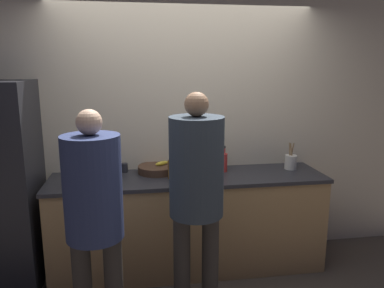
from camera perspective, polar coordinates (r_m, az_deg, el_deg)
The scene contains 13 objects.
ground_plane at distance 3.57m, azimuth 0.40°, elevation -20.94°, with size 14.00×14.00×0.00m, color #4C4238.
wall_back at distance 3.75m, azimuth -1.30°, elevation 2.12°, with size 5.20×0.06×2.60m.
counter at distance 3.68m, azimuth -0.55°, elevation -11.72°, with size 2.56×0.68×0.92m.
person_left at distance 2.60m, azimuth -14.72°, elevation -9.27°, with size 0.38×0.38×1.67m.
person_center at distance 2.77m, azimuth 0.67°, elevation -6.09°, with size 0.40×0.40×1.76m.
fruit_bowl at distance 3.62m, azimuth -5.31°, elevation -3.79°, with size 0.37×0.37×0.11m.
utensil_crock at distance 3.85m, azimuth 14.80°, elevation -2.63°, with size 0.12×0.12×0.27m.
bottle_red at distance 3.64m, azimuth 4.82°, elevation -2.68°, with size 0.07×0.07×0.25m.
bottle_dark at distance 3.49m, azimuth 0.29°, elevation -3.49°, with size 0.06×0.06×0.22m.
bottle_amber at distance 3.40m, azimuth -3.26°, elevation -3.72°, with size 0.05×0.05×0.25m.
cup_red at distance 3.36m, azimuth -17.84°, elevation -5.36°, with size 0.07×0.07×0.10m.
cup_black at distance 3.68m, azimuth -10.29°, elevation -3.58°, with size 0.07×0.07×0.09m.
potted_plant at distance 3.67m, azimuth 2.68°, elevation -1.72°, with size 0.17×0.17×0.27m.
Camera 1 is at (-0.49, -2.96, 1.94)m, focal length 35.00 mm.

